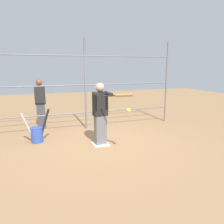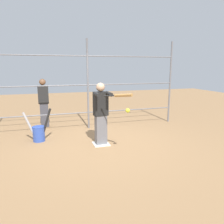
{
  "view_description": "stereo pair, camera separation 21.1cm",
  "coord_description": "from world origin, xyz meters",
  "px_view_note": "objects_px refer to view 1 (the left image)",
  "views": [
    {
      "loc": [
        1.53,
        5.15,
        1.97
      ],
      "look_at": [
        -0.18,
        0.37,
        0.91
      ],
      "focal_mm": 35.0,
      "sensor_mm": 36.0,
      "label": 1
    },
    {
      "loc": [
        1.33,
        5.22,
        1.97
      ],
      "look_at": [
        -0.18,
        0.37,
        0.91
      ],
      "focal_mm": 35.0,
      "sensor_mm": 36.0,
      "label": 2
    }
  ],
  "objects_px": {
    "batter": "(100,112)",
    "baseball_bat_swinging": "(122,95)",
    "softball_in_flight": "(129,110)",
    "bat_bucket": "(37,134)",
    "bystander_behind_fence": "(40,103)"
  },
  "relations": [
    {
      "from": "softball_in_flight",
      "to": "bat_bucket",
      "type": "xyz_separation_m",
      "value": [
        1.9,
        -1.65,
        -0.81
      ]
    },
    {
      "from": "bystander_behind_fence",
      "to": "softball_in_flight",
      "type": "bearing_deg",
      "value": 119.08
    },
    {
      "from": "batter",
      "to": "baseball_bat_swinging",
      "type": "bearing_deg",
      "value": 105.62
    },
    {
      "from": "batter",
      "to": "bat_bucket",
      "type": "distance_m",
      "value": 1.82
    },
    {
      "from": "bat_bucket",
      "to": "bystander_behind_fence",
      "type": "distance_m",
      "value": 1.59
    },
    {
      "from": "baseball_bat_swinging",
      "to": "bat_bucket",
      "type": "distance_m",
      "value": 2.63
    },
    {
      "from": "baseball_bat_swinging",
      "to": "softball_in_flight",
      "type": "bearing_deg",
      "value": 152.37
    },
    {
      "from": "batter",
      "to": "bystander_behind_fence",
      "type": "relative_size",
      "value": 0.99
    },
    {
      "from": "bat_bucket",
      "to": "bystander_behind_fence",
      "type": "xyz_separation_m",
      "value": [
        -0.17,
        -1.46,
        0.59
      ]
    },
    {
      "from": "softball_in_flight",
      "to": "bat_bucket",
      "type": "distance_m",
      "value": 2.65
    },
    {
      "from": "baseball_bat_swinging",
      "to": "bystander_behind_fence",
      "type": "height_order",
      "value": "bystander_behind_fence"
    },
    {
      "from": "batter",
      "to": "baseball_bat_swinging",
      "type": "distance_m",
      "value": 1.0
    },
    {
      "from": "batter",
      "to": "softball_in_flight",
      "type": "bearing_deg",
      "value": 112.16
    },
    {
      "from": "batter",
      "to": "bat_bucket",
      "type": "height_order",
      "value": "batter"
    },
    {
      "from": "batter",
      "to": "bystander_behind_fence",
      "type": "bearing_deg",
      "value": -58.34
    }
  ]
}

